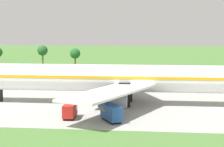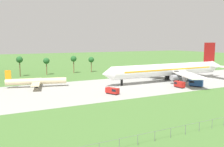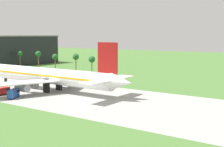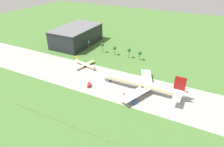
% 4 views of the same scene
% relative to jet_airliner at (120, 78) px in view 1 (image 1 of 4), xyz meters
% --- Properties ---
extents(jet_airliner, '(72.37, 52.34, 18.66)m').
position_rel_jet_airliner_xyz_m(jet_airliner, '(0.00, 0.00, 0.00)').
color(jet_airliner, white).
rests_on(jet_airliner, ground_plane).
extents(fuel_truck, '(2.16, 4.82, 2.66)m').
position_rel_jet_airliner_xyz_m(fuel_truck, '(-7.70, -15.14, -4.22)').
color(fuel_truck, black).
rests_on(fuel_truck, ground_plane).
extents(catering_van, '(4.49, 5.92, 2.99)m').
position_rel_jet_airliner_xyz_m(catering_van, '(0.06, -16.76, -4.05)').
color(catering_van, black).
rests_on(catering_van, ground_plane).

